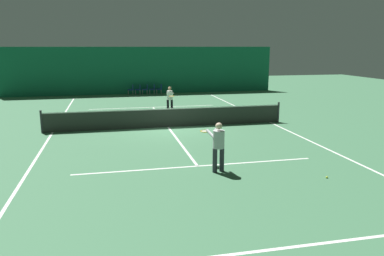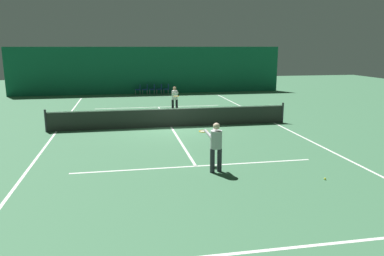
% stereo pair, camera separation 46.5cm
% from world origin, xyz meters
% --- Properties ---
extents(ground_plane, '(60.00, 60.00, 0.00)m').
position_xyz_m(ground_plane, '(0.00, 0.00, 0.00)').
color(ground_plane, '#3D704C').
extents(backdrop_curtain, '(23.00, 0.12, 3.93)m').
position_xyz_m(backdrop_curtain, '(0.00, 13.89, 1.96)').
color(backdrop_curtain, '#146042').
rests_on(backdrop_curtain, ground).
extents(court_line_baseline_far, '(11.00, 0.10, 0.00)m').
position_xyz_m(court_line_baseline_far, '(0.00, 11.90, 0.00)').
color(court_line_baseline_far, white).
rests_on(court_line_baseline_far, ground).
extents(court_line_baseline_near, '(11.00, 0.10, 0.00)m').
position_xyz_m(court_line_baseline_near, '(0.00, -11.90, 0.00)').
color(court_line_baseline_near, white).
rests_on(court_line_baseline_near, ground).
extents(court_line_service_far, '(8.25, 0.10, 0.00)m').
position_xyz_m(court_line_service_far, '(0.00, 6.40, 0.00)').
color(court_line_service_far, white).
rests_on(court_line_service_far, ground).
extents(court_line_service_near, '(8.25, 0.10, 0.00)m').
position_xyz_m(court_line_service_near, '(0.00, -6.40, 0.00)').
color(court_line_service_near, white).
rests_on(court_line_service_near, ground).
extents(court_line_sideline_left, '(0.10, 23.80, 0.00)m').
position_xyz_m(court_line_sideline_left, '(-5.50, 0.00, 0.00)').
color(court_line_sideline_left, white).
rests_on(court_line_sideline_left, ground).
extents(court_line_sideline_right, '(0.10, 23.80, 0.00)m').
position_xyz_m(court_line_sideline_right, '(5.50, 0.00, 0.00)').
color(court_line_sideline_right, white).
rests_on(court_line_sideline_right, ground).
extents(court_line_centre, '(0.10, 12.80, 0.00)m').
position_xyz_m(court_line_centre, '(0.00, 0.00, 0.00)').
color(court_line_centre, white).
rests_on(court_line_centre, ground).
extents(tennis_net, '(12.00, 0.10, 1.07)m').
position_xyz_m(tennis_net, '(0.00, 0.00, 0.51)').
color(tennis_net, '#2D332D').
rests_on(tennis_net, ground).
extents(player_near, '(0.61, 1.37, 1.62)m').
position_xyz_m(player_near, '(0.51, -7.06, 0.94)').
color(player_near, '#2D2D38').
rests_on(player_near, ground).
extents(player_far, '(0.41, 1.31, 1.55)m').
position_xyz_m(player_far, '(0.81, 4.35, 0.91)').
color(player_far, black).
rests_on(player_far, ground).
extents(courtside_chair_0, '(0.44, 0.44, 0.84)m').
position_xyz_m(courtside_chair_0, '(-0.98, 13.34, 0.49)').
color(courtside_chair_0, '#99999E').
rests_on(courtside_chair_0, ground).
extents(courtside_chair_1, '(0.44, 0.44, 0.84)m').
position_xyz_m(courtside_chair_1, '(-0.38, 13.34, 0.49)').
color(courtside_chair_1, '#99999E').
rests_on(courtside_chair_1, ground).
extents(courtside_chair_2, '(0.44, 0.44, 0.84)m').
position_xyz_m(courtside_chair_2, '(0.21, 13.34, 0.49)').
color(courtside_chair_2, '#99999E').
rests_on(courtside_chair_2, ground).
extents(courtside_chair_3, '(0.44, 0.44, 0.84)m').
position_xyz_m(courtside_chair_3, '(0.81, 13.34, 0.49)').
color(courtside_chair_3, '#99999E').
rests_on(courtside_chair_3, ground).
extents(courtside_chair_4, '(0.44, 0.44, 0.84)m').
position_xyz_m(courtside_chair_4, '(1.41, 13.34, 0.49)').
color(courtside_chair_4, '#99999E').
rests_on(courtside_chair_4, ground).
extents(tennis_ball, '(0.07, 0.07, 0.07)m').
position_xyz_m(tennis_ball, '(3.61, -8.42, 0.03)').
color(tennis_ball, '#D1DB33').
rests_on(tennis_ball, ground).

